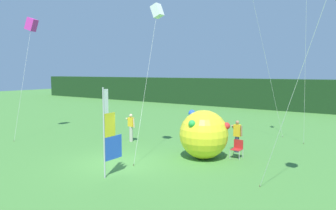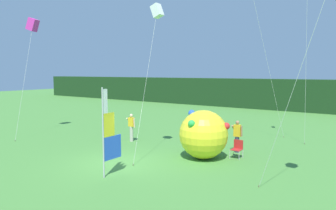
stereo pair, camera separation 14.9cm
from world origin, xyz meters
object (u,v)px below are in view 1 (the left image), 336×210
at_px(inflatable_balloon, 204,134).
at_px(folding_chair, 237,148).
at_px(banner_flag, 109,134).
at_px(person_near_banner, 237,135).
at_px(person_mid_field, 131,127).
at_px(kite_white_box_1, 157,12).
at_px(kite_magenta_box_4, 31,25).

distance_m(inflatable_balloon, folding_chair, 1.83).
height_order(inflatable_balloon, folding_chair, inflatable_balloon).
height_order(banner_flag, person_near_banner, banner_flag).
height_order(person_near_banner, folding_chair, person_near_banner).
bearing_deg(person_near_banner, person_mid_field, -168.90).
distance_m(kite_white_box_1, kite_magenta_box_4, 10.31).
bearing_deg(person_mid_field, kite_white_box_1, -25.96).
xyz_separation_m(person_near_banner, kite_magenta_box_4, (-13.51, -3.05, 6.50)).
xyz_separation_m(person_mid_field, folding_chair, (6.78, 0.22, -0.40)).
distance_m(banner_flag, person_mid_field, 6.47).
height_order(inflatable_balloon, kite_magenta_box_4, kite_magenta_box_4).
height_order(banner_flag, inflatable_balloon, banner_flag).
distance_m(person_near_banner, person_mid_field, 6.47).
xyz_separation_m(person_mid_field, inflatable_balloon, (5.45, -0.84, 0.30)).
height_order(person_near_banner, inflatable_balloon, inflatable_balloon).
bearing_deg(inflatable_balloon, person_mid_field, 171.28).
bearing_deg(person_mid_field, folding_chair, 1.82).
distance_m(inflatable_balloon, kite_magenta_box_4, 14.09).
bearing_deg(banner_flag, inflatable_balloon, 67.05).
relative_size(folding_chair, kite_white_box_1, 0.12).
relative_size(banner_flag, inflatable_balloon, 1.51).
bearing_deg(person_mid_field, banner_flag, -56.50).
bearing_deg(banner_flag, folding_chair, 59.78).
relative_size(person_mid_field, folding_chair, 1.92).
xyz_separation_m(person_mid_field, kite_magenta_box_4, (-7.16, -1.80, 6.50)).
xyz_separation_m(banner_flag, kite_white_box_1, (-0.40, 3.82, 5.47)).
xyz_separation_m(banner_flag, inflatable_balloon, (1.91, 4.51, -0.54)).
distance_m(person_near_banner, kite_magenta_box_4, 15.30).
height_order(person_near_banner, person_mid_field, person_mid_field).
xyz_separation_m(person_mid_field, kite_white_box_1, (3.14, -1.53, 6.30)).
relative_size(person_near_banner, inflatable_balloon, 0.70).
relative_size(person_near_banner, kite_magenta_box_4, 0.22).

